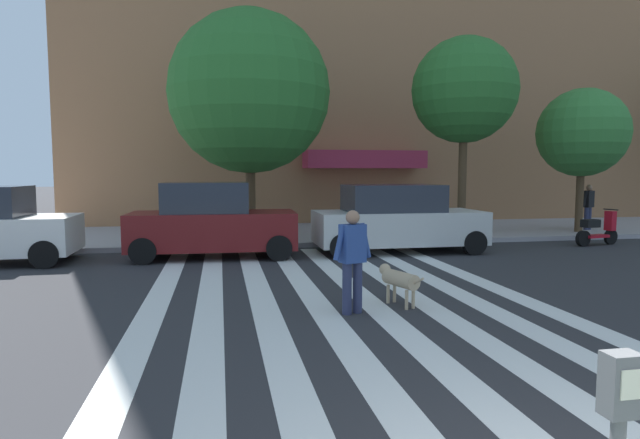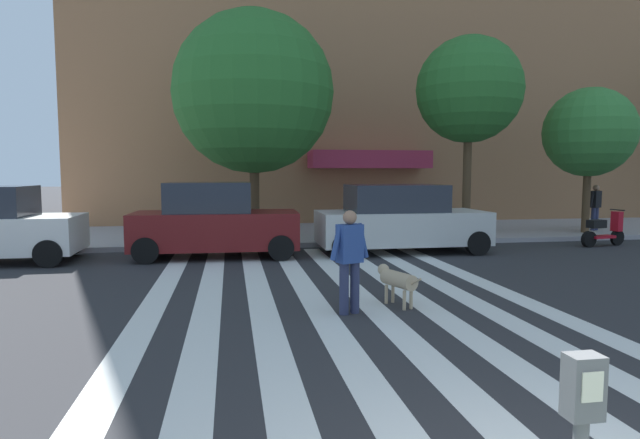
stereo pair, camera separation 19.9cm
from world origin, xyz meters
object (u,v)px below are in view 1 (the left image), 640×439
object	(u,v)px
street_tree_nearest	(249,93)
street_tree_middle	(464,91)
parked_car_third_in_line	(397,219)
parked_scooter	(597,230)
pedestrian_dog_walker	(352,256)
pedestrian_bystander	(588,204)
parked_car_behind_first	(212,222)
street_tree_further	(582,133)
dog_on_leash	(399,279)

from	to	relation	value
street_tree_nearest	street_tree_middle	distance (m)	6.95
parked_car_third_in_line	parked_scooter	world-z (taller)	parked_car_third_in_line
pedestrian_dog_walker	pedestrian_bystander	bearing A→B (deg)	38.55
parked_car_behind_first	pedestrian_dog_walker	bearing A→B (deg)	-69.39
parked_car_behind_first	street_tree_nearest	size ratio (longest dim) A/B	0.60
street_tree_middle	pedestrian_dog_walker	bearing A→B (deg)	-125.46
parked_scooter	street_tree_further	world-z (taller)	street_tree_further
street_tree_nearest	parked_car_behind_first	bearing A→B (deg)	-111.34
parked_car_behind_first	parked_car_third_in_line	bearing A→B (deg)	-0.02
street_tree_nearest	dog_on_leash	distance (m)	9.91
pedestrian_dog_walker	parked_car_third_in_line	bearing A→B (deg)	64.82
parked_car_behind_first	parked_scooter	size ratio (longest dim) A/B	2.66
pedestrian_bystander	street_tree_further	bearing A→B (deg)	-146.02
pedestrian_bystander	parked_car_third_in_line	bearing A→B (deg)	-161.03
street_tree_nearest	street_tree_middle	bearing A→B (deg)	-7.26
street_tree_middle	dog_on_leash	xyz separation A→B (m)	(-4.94, -7.83, -4.43)
dog_on_leash	pedestrian_bystander	bearing A→B (deg)	39.74
parked_car_behind_first	street_tree_further	size ratio (longest dim) A/B	0.87
street_tree_nearest	pedestrian_bystander	size ratio (longest dim) A/B	4.37
parked_car_third_in_line	parked_car_behind_first	bearing A→B (deg)	179.98
parked_car_third_in_line	pedestrian_dog_walker	distance (m)	6.63
parked_car_third_in_line	street_tree_nearest	bearing A→B (deg)	141.62
parked_scooter	pedestrian_dog_walker	world-z (taller)	pedestrian_dog_walker
street_tree_middle	street_tree_further	bearing A→B (deg)	1.75
parked_scooter	street_tree_nearest	distance (m)	11.58
street_tree_nearest	street_tree_middle	xyz separation A→B (m)	(6.89, -0.88, 0.13)
street_tree_further	pedestrian_dog_walker	bearing A→B (deg)	-141.13
street_tree_nearest	parked_scooter	bearing A→B (deg)	-16.10
street_tree_middle	parked_car_third_in_line	bearing A→B (deg)	-143.95
dog_on_leash	street_tree_middle	bearing A→B (deg)	57.75
street_tree_nearest	pedestrian_dog_walker	world-z (taller)	street_tree_nearest
street_tree_further	pedestrian_dog_walker	size ratio (longest dim) A/B	3.03
street_tree_middle	pedestrian_dog_walker	distance (m)	10.80
street_tree_nearest	dog_on_leash	xyz separation A→B (m)	(1.95, -8.71, -4.30)
parked_car_third_in_line	pedestrian_dog_walker	size ratio (longest dim) A/B	2.84
street_tree_nearest	street_tree_further	size ratio (longest dim) A/B	1.44
parked_scooter	pedestrian_bystander	world-z (taller)	pedestrian_bystander
street_tree_nearest	parked_car_third_in_line	bearing A→B (deg)	-38.38
parked_scooter	dog_on_leash	bearing A→B (deg)	-145.70
parked_car_third_in_line	street_tree_middle	size ratio (longest dim) A/B	0.72
parked_car_behind_first	pedestrian_dog_walker	world-z (taller)	parked_car_behind_first
parked_car_behind_first	street_tree_middle	size ratio (longest dim) A/B	0.67
street_tree_further	street_tree_nearest	bearing A→B (deg)	176.28
parked_car_third_in_line	street_tree_further	world-z (taller)	street_tree_further
pedestrian_dog_walker	parked_car_behind_first	bearing A→B (deg)	110.61
street_tree_nearest	street_tree_further	distance (m)	11.47
parked_scooter	street_tree_middle	distance (m)	5.97
parked_scooter	dog_on_leash	world-z (taller)	parked_scooter
street_tree_further	pedestrian_dog_walker	distance (m)	13.53
parked_car_behind_first	street_tree_further	distance (m)	13.07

